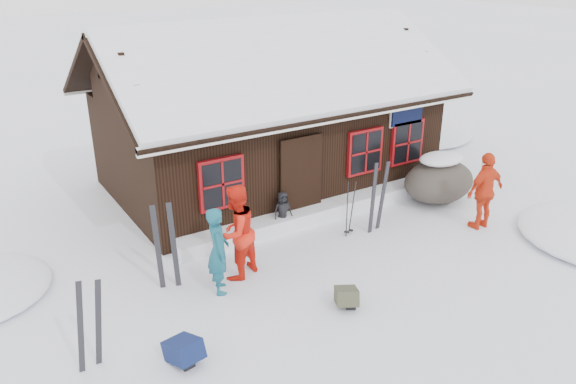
{
  "coord_description": "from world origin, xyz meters",
  "views": [
    {
      "loc": [
        -5.8,
        -7.59,
        5.78
      ],
      "look_at": [
        -0.1,
        1.4,
        1.3
      ],
      "focal_mm": 35.0,
      "sensor_mm": 36.0,
      "label": 1
    }
  ],
  "objects_px": {
    "skier_teal": "(218,250)",
    "skier_crouched": "(283,211)",
    "ski_pair_left": "(90,326)",
    "ski_poles": "(350,209)",
    "skier_orange_right": "(485,191)",
    "backpack_blue": "(184,354)",
    "skier_orange_left": "(236,232)",
    "backpack_olive": "(346,299)",
    "boulder": "(439,180)"
  },
  "relations": [
    {
      "from": "skier_teal",
      "to": "skier_crouched",
      "type": "height_order",
      "value": "skier_teal"
    },
    {
      "from": "skier_teal",
      "to": "skier_orange_right",
      "type": "height_order",
      "value": "skier_orange_right"
    },
    {
      "from": "ski_poles",
      "to": "backpack_blue",
      "type": "relative_size",
      "value": 2.27
    },
    {
      "from": "ski_pair_left",
      "to": "ski_poles",
      "type": "height_order",
      "value": "ski_pair_left"
    },
    {
      "from": "ski_poles",
      "to": "boulder",
      "type": "bearing_deg",
      "value": 5.21
    },
    {
      "from": "skier_orange_left",
      "to": "backpack_blue",
      "type": "distance_m",
      "value": 2.74
    },
    {
      "from": "skier_orange_right",
      "to": "backpack_blue",
      "type": "distance_m",
      "value": 7.68
    },
    {
      "from": "backpack_blue",
      "to": "backpack_olive",
      "type": "height_order",
      "value": "backpack_blue"
    },
    {
      "from": "skier_orange_left",
      "to": "ski_pair_left",
      "type": "relative_size",
      "value": 1.22
    },
    {
      "from": "skier_teal",
      "to": "ski_pair_left",
      "type": "height_order",
      "value": "skier_teal"
    },
    {
      "from": "backpack_olive",
      "to": "skier_orange_left",
      "type": "bearing_deg",
      "value": 149.98
    },
    {
      "from": "boulder",
      "to": "backpack_olive",
      "type": "height_order",
      "value": "boulder"
    },
    {
      "from": "ski_poles",
      "to": "backpack_olive",
      "type": "distance_m",
      "value": 2.86
    },
    {
      "from": "skier_orange_right",
      "to": "backpack_blue",
      "type": "bearing_deg",
      "value": 6.72
    },
    {
      "from": "skier_teal",
      "to": "backpack_blue",
      "type": "height_order",
      "value": "skier_teal"
    },
    {
      "from": "skier_crouched",
      "to": "backpack_olive",
      "type": "bearing_deg",
      "value": -96.87
    },
    {
      "from": "backpack_blue",
      "to": "ski_poles",
      "type": "bearing_deg",
      "value": 13.17
    },
    {
      "from": "skier_crouched",
      "to": "ski_pair_left",
      "type": "distance_m",
      "value": 5.44
    },
    {
      "from": "skier_teal",
      "to": "skier_orange_right",
      "type": "relative_size",
      "value": 0.93
    },
    {
      "from": "skier_teal",
      "to": "skier_orange_left",
      "type": "bearing_deg",
      "value": -42.65
    },
    {
      "from": "skier_orange_left",
      "to": "ski_pair_left",
      "type": "bearing_deg",
      "value": -1.68
    },
    {
      "from": "ski_pair_left",
      "to": "backpack_blue",
      "type": "distance_m",
      "value": 1.46
    },
    {
      "from": "boulder",
      "to": "skier_orange_left",
      "type": "bearing_deg",
      "value": -175.17
    },
    {
      "from": "skier_orange_left",
      "to": "backpack_blue",
      "type": "height_order",
      "value": "skier_orange_left"
    },
    {
      "from": "skier_crouched",
      "to": "boulder",
      "type": "height_order",
      "value": "boulder"
    },
    {
      "from": "skier_orange_left",
      "to": "skier_crouched",
      "type": "xyz_separation_m",
      "value": [
        1.81,
        1.23,
        -0.48
      ]
    },
    {
      "from": "backpack_olive",
      "to": "backpack_blue",
      "type": "bearing_deg",
      "value": -152.97
    },
    {
      "from": "skier_orange_left",
      "to": "backpack_blue",
      "type": "bearing_deg",
      "value": 21.49
    },
    {
      "from": "boulder",
      "to": "ski_pair_left",
      "type": "distance_m",
      "value": 9.22
    },
    {
      "from": "skier_teal",
      "to": "ski_poles",
      "type": "distance_m",
      "value": 3.5
    },
    {
      "from": "skier_crouched",
      "to": "ski_poles",
      "type": "relative_size",
      "value": 0.71
    },
    {
      "from": "skier_orange_right",
      "to": "skier_teal",
      "type": "bearing_deg",
      "value": -6.15
    },
    {
      "from": "skier_teal",
      "to": "backpack_blue",
      "type": "distance_m",
      "value": 2.17
    },
    {
      "from": "skier_teal",
      "to": "skier_crouched",
      "type": "distance_m",
      "value": 2.81
    },
    {
      "from": "skier_teal",
      "to": "backpack_blue",
      "type": "xyz_separation_m",
      "value": [
        -1.36,
        -1.54,
        -0.69
      ]
    },
    {
      "from": "ski_pair_left",
      "to": "backpack_blue",
      "type": "relative_size",
      "value": 2.68
    },
    {
      "from": "boulder",
      "to": "backpack_blue",
      "type": "xyz_separation_m",
      "value": [
        -7.89,
        -2.34,
        -0.42
      ]
    },
    {
      "from": "ski_pair_left",
      "to": "backpack_blue",
      "type": "bearing_deg",
      "value": -22.93
    },
    {
      "from": "skier_orange_right",
      "to": "boulder",
      "type": "height_order",
      "value": "skier_orange_right"
    },
    {
      "from": "skier_orange_left",
      "to": "skier_orange_right",
      "type": "xyz_separation_m",
      "value": [
        5.73,
        -1.1,
        -0.04
      ]
    },
    {
      "from": "backpack_olive",
      "to": "skier_orange_right",
      "type": "bearing_deg",
      "value": 40.27
    },
    {
      "from": "ski_pair_left",
      "to": "ski_poles",
      "type": "xyz_separation_m",
      "value": [
        5.99,
        1.41,
        -0.11
      ]
    },
    {
      "from": "skier_crouched",
      "to": "backpack_blue",
      "type": "relative_size",
      "value": 1.61
    },
    {
      "from": "skier_crouched",
      "to": "skier_teal",
      "type": "bearing_deg",
      "value": -142.13
    },
    {
      "from": "boulder",
      "to": "ski_poles",
      "type": "distance_m",
      "value": 3.09
    },
    {
      "from": "boulder",
      "to": "skier_teal",
      "type": "bearing_deg",
      "value": -173.01
    },
    {
      "from": "skier_orange_right",
      "to": "ski_poles",
      "type": "bearing_deg",
      "value": -24.2
    },
    {
      "from": "skier_orange_left",
      "to": "backpack_olive",
      "type": "xyz_separation_m",
      "value": [
        1.16,
        -1.97,
        -0.81
      ]
    },
    {
      "from": "skier_teal",
      "to": "ski_pair_left",
      "type": "distance_m",
      "value": 2.69
    },
    {
      "from": "ski_pair_left",
      "to": "ski_poles",
      "type": "distance_m",
      "value": 6.15
    }
  ]
}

